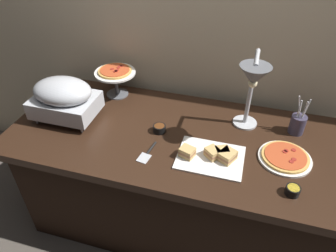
{
  "coord_description": "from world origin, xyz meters",
  "views": [
    {
      "loc": [
        0.33,
        -1.32,
        1.88
      ],
      "look_at": [
        -0.05,
        0.0,
        0.81
      ],
      "focal_mm": 33.43,
      "sensor_mm": 36.0,
      "label": 1
    }
  ],
  "objects_px": {
    "heat_lamp": "(253,81)",
    "utensil_holder": "(298,124)",
    "chafing_dish": "(64,97)",
    "sandwich_platter": "(212,156)",
    "sauce_cup_far": "(293,190)",
    "sauce_cup_near": "(159,129)",
    "pizza_plate_front": "(285,157)",
    "pizza_plate_center": "(115,75)",
    "serving_spatula": "(148,153)"
  },
  "relations": [
    {
      "from": "pizza_plate_front",
      "to": "sandwich_platter",
      "type": "distance_m",
      "value": 0.37
    },
    {
      "from": "heat_lamp",
      "to": "sauce_cup_far",
      "type": "xyz_separation_m",
      "value": [
        0.25,
        -0.33,
        -0.34
      ]
    },
    {
      "from": "heat_lamp",
      "to": "pizza_plate_center",
      "type": "relative_size",
      "value": 1.79
    },
    {
      "from": "pizza_plate_center",
      "to": "sauce_cup_near",
      "type": "height_order",
      "value": "pizza_plate_center"
    },
    {
      "from": "pizza_plate_front",
      "to": "utensil_holder",
      "type": "bearing_deg",
      "value": 76.65
    },
    {
      "from": "heat_lamp",
      "to": "serving_spatula",
      "type": "relative_size",
      "value": 2.72
    },
    {
      "from": "heat_lamp",
      "to": "sauce_cup_far",
      "type": "relative_size",
      "value": 7.13
    },
    {
      "from": "heat_lamp",
      "to": "sandwich_platter",
      "type": "height_order",
      "value": "heat_lamp"
    },
    {
      "from": "pizza_plate_front",
      "to": "sauce_cup_far",
      "type": "xyz_separation_m",
      "value": [
        0.03,
        -0.23,
        0.01
      ]
    },
    {
      "from": "heat_lamp",
      "to": "pizza_plate_center",
      "type": "height_order",
      "value": "heat_lamp"
    },
    {
      "from": "sauce_cup_far",
      "to": "serving_spatula",
      "type": "distance_m",
      "value": 0.72
    },
    {
      "from": "sandwich_platter",
      "to": "serving_spatula",
      "type": "bearing_deg",
      "value": -170.23
    },
    {
      "from": "serving_spatula",
      "to": "pizza_plate_front",
      "type": "bearing_deg",
      "value": 12.63
    },
    {
      "from": "serving_spatula",
      "to": "sauce_cup_near",
      "type": "bearing_deg",
      "value": 88.52
    },
    {
      "from": "heat_lamp",
      "to": "pizza_plate_center",
      "type": "bearing_deg",
      "value": 164.37
    },
    {
      "from": "sauce_cup_far",
      "to": "heat_lamp",
      "type": "bearing_deg",
      "value": 127.54
    },
    {
      "from": "pizza_plate_front",
      "to": "chafing_dish",
      "type": "bearing_deg",
      "value": 179.17
    },
    {
      "from": "heat_lamp",
      "to": "serving_spatula",
      "type": "distance_m",
      "value": 0.64
    },
    {
      "from": "utensil_holder",
      "to": "serving_spatula",
      "type": "xyz_separation_m",
      "value": [
        -0.75,
        -0.4,
        -0.06
      ]
    },
    {
      "from": "utensil_holder",
      "to": "pizza_plate_center",
      "type": "bearing_deg",
      "value": 175.22
    },
    {
      "from": "pizza_plate_center",
      "to": "sandwich_platter",
      "type": "distance_m",
      "value": 0.85
    },
    {
      "from": "pizza_plate_center",
      "to": "pizza_plate_front",
      "type": "bearing_deg",
      "value": -17.68
    },
    {
      "from": "sauce_cup_near",
      "to": "utensil_holder",
      "type": "xyz_separation_m",
      "value": [
        0.74,
        0.21,
        0.04
      ]
    },
    {
      "from": "chafing_dish",
      "to": "utensil_holder",
      "type": "bearing_deg",
      "value": 9.92
    },
    {
      "from": "sauce_cup_far",
      "to": "chafing_dish",
      "type": "bearing_deg",
      "value": 169.21
    },
    {
      "from": "pizza_plate_center",
      "to": "heat_lamp",
      "type": "bearing_deg",
      "value": -15.63
    },
    {
      "from": "utensil_holder",
      "to": "sandwich_platter",
      "type": "bearing_deg",
      "value": -140.57
    },
    {
      "from": "sandwich_platter",
      "to": "sauce_cup_near",
      "type": "relative_size",
      "value": 4.69
    },
    {
      "from": "heat_lamp",
      "to": "utensil_holder",
      "type": "relative_size",
      "value": 2.06
    },
    {
      "from": "sauce_cup_far",
      "to": "serving_spatula",
      "type": "bearing_deg",
      "value": 174.29
    },
    {
      "from": "heat_lamp",
      "to": "sauce_cup_far",
      "type": "height_order",
      "value": "heat_lamp"
    },
    {
      "from": "sauce_cup_near",
      "to": "pizza_plate_front",
      "type": "bearing_deg",
      "value": -3.2
    },
    {
      "from": "sandwich_platter",
      "to": "sauce_cup_far",
      "type": "relative_size",
      "value": 5.1
    },
    {
      "from": "pizza_plate_center",
      "to": "sauce_cup_near",
      "type": "bearing_deg",
      "value": -38.01
    },
    {
      "from": "pizza_plate_center",
      "to": "sauce_cup_far",
      "type": "xyz_separation_m",
      "value": [
        1.1,
        -0.57,
        -0.13
      ]
    },
    {
      "from": "pizza_plate_front",
      "to": "sauce_cup_far",
      "type": "bearing_deg",
      "value": -82.57
    },
    {
      "from": "pizza_plate_front",
      "to": "sauce_cup_near",
      "type": "bearing_deg",
      "value": 176.8
    },
    {
      "from": "sauce_cup_near",
      "to": "heat_lamp",
      "type": "bearing_deg",
      "value": 8.26
    },
    {
      "from": "sauce_cup_far",
      "to": "serving_spatula",
      "type": "relative_size",
      "value": 0.38
    },
    {
      "from": "pizza_plate_front",
      "to": "sandwich_platter",
      "type": "bearing_deg",
      "value": -164.83
    },
    {
      "from": "heat_lamp",
      "to": "sauce_cup_near",
      "type": "xyz_separation_m",
      "value": [
        -0.46,
        -0.07,
        -0.34
      ]
    },
    {
      "from": "chafing_dish",
      "to": "sauce_cup_far",
      "type": "height_order",
      "value": "chafing_dish"
    },
    {
      "from": "sauce_cup_near",
      "to": "sandwich_platter",
      "type": "bearing_deg",
      "value": -22.87
    },
    {
      "from": "sauce_cup_near",
      "to": "serving_spatula",
      "type": "height_order",
      "value": "sauce_cup_near"
    },
    {
      "from": "sauce_cup_near",
      "to": "utensil_holder",
      "type": "distance_m",
      "value": 0.77
    },
    {
      "from": "chafing_dish",
      "to": "utensil_holder",
      "type": "relative_size",
      "value": 1.6
    },
    {
      "from": "chafing_dish",
      "to": "sandwich_platter",
      "type": "bearing_deg",
      "value": -7.41
    },
    {
      "from": "sauce_cup_near",
      "to": "sauce_cup_far",
      "type": "relative_size",
      "value": 1.09
    },
    {
      "from": "pizza_plate_front",
      "to": "pizza_plate_center",
      "type": "height_order",
      "value": "pizza_plate_center"
    },
    {
      "from": "heat_lamp",
      "to": "sandwich_platter",
      "type": "distance_m",
      "value": 0.42
    }
  ]
}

